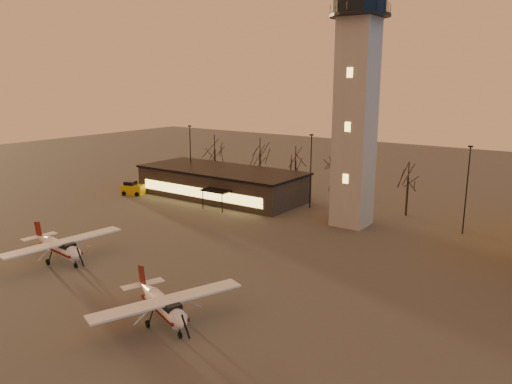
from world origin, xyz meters
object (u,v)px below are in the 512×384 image
control_tower (357,88)px  terminal (221,183)px  cessna_rear (63,251)px  service_cart (133,190)px  cessna_front (166,311)px

control_tower → terminal: 26.24m
control_tower → terminal: control_tower is taller
terminal → cessna_rear: size_ratio=2.15×
control_tower → service_cart: size_ratio=8.87×
control_tower → service_cart: 37.73m
terminal → cessna_front: terminal is taller
cessna_front → control_tower: bearing=111.3°
cessna_front → service_cart: size_ratio=3.01×
terminal → cessna_front: bearing=-56.2°
terminal → service_cart: 13.84m
control_tower → service_cart: bearing=-172.2°
control_tower → cessna_front: control_tower is taller
terminal → cessna_rear: terminal is taller
terminal → cessna_rear: 30.39m
terminal → cessna_rear: (4.89, -29.97, -1.05)m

